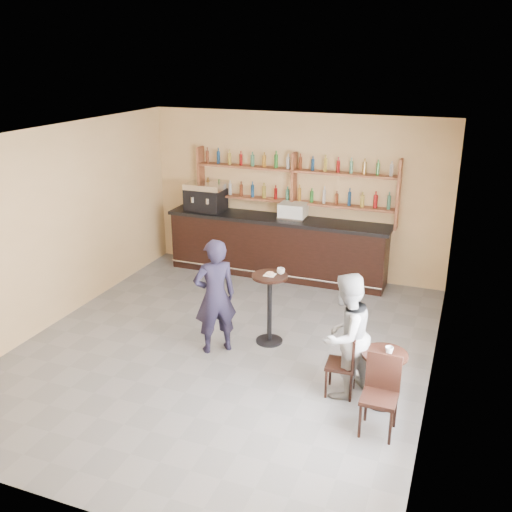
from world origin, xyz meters
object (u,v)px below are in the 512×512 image
(man_main, at_px, (215,296))
(chair_west, at_px, (341,364))
(pastry_case, at_px, (293,211))
(pedestal_table, at_px, (270,309))
(cafe_table, at_px, (383,379))
(bar_counter, at_px, (277,247))
(espresso_machine, at_px, (206,197))
(patron_second, at_px, (345,336))
(chair_south, at_px, (379,397))

(man_main, bearing_deg, chair_west, 125.55)
(pastry_case, height_order, pedestal_table, pastry_case)
(man_main, distance_m, cafe_table, 2.67)
(cafe_table, height_order, chair_west, chair_west)
(man_main, bearing_deg, cafe_table, 127.27)
(bar_counter, xyz_separation_m, man_main, (0.15, -3.25, 0.28))
(bar_counter, distance_m, chair_west, 4.32)
(espresso_machine, height_order, chair_west, espresso_machine)
(man_main, height_order, cafe_table, man_main)
(pedestal_table, height_order, cafe_table, pedestal_table)
(espresso_machine, distance_m, patron_second, 5.30)
(cafe_table, bearing_deg, pastry_case, 122.45)
(man_main, distance_m, patron_second, 2.09)
(pastry_case, bearing_deg, chair_west, -67.86)
(chair_south, bearing_deg, pedestal_table, 140.50)
(man_main, bearing_deg, bar_counter, -128.34)
(chair_west, height_order, chair_south, chair_south)
(cafe_table, bearing_deg, man_main, 168.34)
(bar_counter, height_order, chair_south, bar_counter)
(pastry_case, relative_size, patron_second, 0.31)
(pastry_case, distance_m, patron_second, 4.18)
(cafe_table, bearing_deg, bar_counter, 125.77)
(pastry_case, relative_size, chair_south, 0.55)
(pastry_case, xyz_separation_m, cafe_table, (2.40, -3.78, -1.00))
(pedestal_table, height_order, man_main, man_main)
(pedestal_table, relative_size, cafe_table, 1.53)
(bar_counter, xyz_separation_m, chair_west, (2.17, -3.73, -0.17))
(man_main, relative_size, chair_south, 1.85)
(pedestal_table, height_order, chair_west, pedestal_table)
(pastry_case, bearing_deg, patron_second, -67.38)
(pastry_case, bearing_deg, cafe_table, -61.83)
(cafe_table, bearing_deg, chair_south, -85.24)
(bar_counter, bearing_deg, cafe_table, -54.23)
(pedestal_table, height_order, chair_south, pedestal_table)
(pastry_case, bearing_deg, bar_counter, 175.71)
(espresso_machine, xyz_separation_m, chair_south, (4.31, -4.38, -1.01))
(pedestal_table, distance_m, chair_west, 1.69)
(espresso_machine, height_order, pedestal_table, espresso_machine)
(bar_counter, height_order, patron_second, patron_second)
(bar_counter, height_order, pedestal_table, bar_counter)
(chair_south, height_order, patron_second, patron_second)
(bar_counter, bearing_deg, patron_second, -59.31)
(pedestal_table, bearing_deg, espresso_machine, 130.97)
(man_main, xyz_separation_m, chair_west, (2.02, -0.48, -0.44))
(espresso_machine, height_order, man_main, same)
(espresso_machine, distance_m, cafe_table, 5.81)
(chair_west, bearing_deg, espresso_machine, -139.00)
(pastry_case, distance_m, chair_south, 5.10)
(man_main, xyz_separation_m, cafe_table, (2.57, -0.53, -0.51))
(pedestal_table, bearing_deg, chair_west, -36.64)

